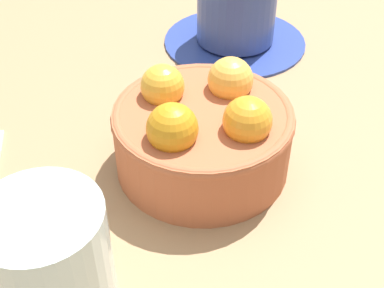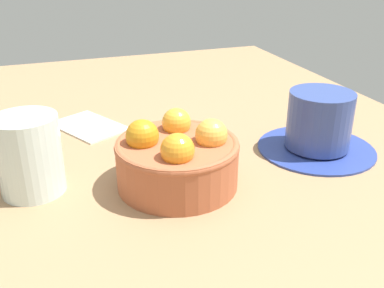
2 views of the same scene
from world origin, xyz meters
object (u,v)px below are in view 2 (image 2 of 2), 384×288
at_px(water_glass, 29,155).
at_px(coffee_cup, 319,126).
at_px(terracotta_bowl, 177,157).
at_px(folded_napkin, 89,125).

bearing_deg(water_glass, coffee_cup, 87.81).
xyz_separation_m(coffee_cup, water_glass, (-0.01, -0.38, 0.01)).
xyz_separation_m(terracotta_bowl, coffee_cup, (-0.03, 0.22, 0.00)).
bearing_deg(terracotta_bowl, coffee_cup, 97.54).
height_order(coffee_cup, water_glass, water_glass).
height_order(coffee_cup, folded_napkin, coffee_cup).
relative_size(terracotta_bowl, coffee_cup, 0.90).
bearing_deg(folded_napkin, terracotta_bowl, 19.35).
xyz_separation_m(water_glass, folded_napkin, (-0.18, 0.09, -0.04)).
relative_size(water_glass, folded_napkin, 0.80).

